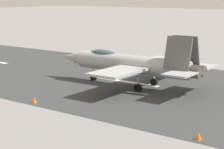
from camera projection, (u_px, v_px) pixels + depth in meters
ground_plane at (129, 82)px, 45.93m from camera, size 400.00×400.00×0.00m
runway_strip at (129, 82)px, 45.92m from camera, size 240.00×26.00×0.02m
fighter_jet at (131, 63)px, 43.56m from camera, size 17.60×13.76×5.61m
crew_person at (83, 57)px, 58.22m from camera, size 0.64×0.44×1.62m
marker_cone_near at (198, 136)px, 27.89m from camera, size 0.44×0.44×0.55m
marker_cone_mid at (34, 100)px, 37.20m from camera, size 0.44×0.44×0.55m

